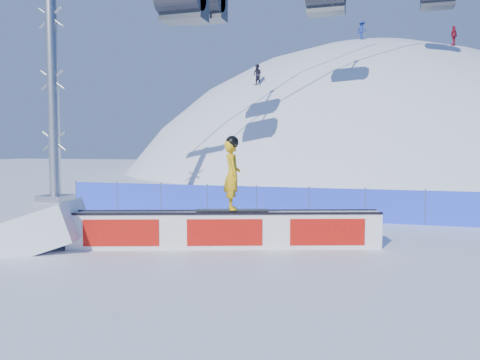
% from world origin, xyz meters
% --- Properties ---
extents(ground, '(160.00, 160.00, 0.00)m').
position_xyz_m(ground, '(0.00, 0.00, 0.00)').
color(ground, white).
rests_on(ground, ground).
extents(snow_hill, '(64.00, 64.00, 64.00)m').
position_xyz_m(snow_hill, '(0.00, 42.00, -18.00)').
color(snow_hill, white).
rests_on(snow_hill, ground).
extents(safety_fence, '(22.05, 0.05, 1.30)m').
position_xyz_m(safety_fence, '(0.00, 4.50, 0.60)').
color(safety_fence, blue).
rests_on(safety_fence, ground).
extents(rail_box, '(8.07, 3.07, 0.99)m').
position_xyz_m(rail_box, '(-2.47, -0.94, 0.49)').
color(rail_box, white).
rests_on(rail_box, ground).
extents(snow_ramp, '(3.28, 2.58, 1.79)m').
position_xyz_m(snow_ramp, '(-7.40, -2.51, 0.00)').
color(snow_ramp, white).
rests_on(snow_ramp, ground).
extents(snowboarder, '(1.92, 0.91, 2.00)m').
position_xyz_m(snowboarder, '(-2.28, -0.88, 1.98)').
color(snowboarder, black).
rests_on(snowboarder, rail_box).
extents(distant_skiers, '(21.07, 10.38, 7.16)m').
position_xyz_m(distant_skiers, '(1.84, 29.97, 11.08)').
color(distant_skiers, '#201D2B').
rests_on(distant_skiers, ground).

